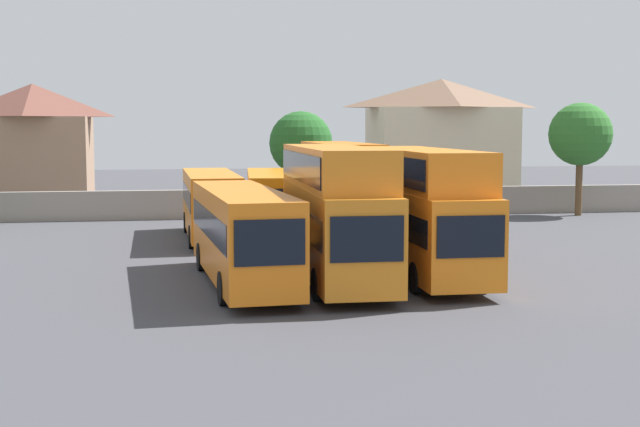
# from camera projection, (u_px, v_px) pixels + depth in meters

# --- Properties ---
(ground) EXTENTS (140.00, 140.00, 0.00)m
(ground) POSITION_uv_depth(u_px,v_px,m) (277.00, 226.00, 50.47)
(ground) COLOR #424247
(depot_boundary_wall) EXTENTS (56.00, 0.50, 1.80)m
(depot_boundary_wall) POSITION_uv_depth(u_px,v_px,m) (267.00, 203.00, 55.30)
(depot_boundary_wall) COLOR gray
(depot_boundary_wall) RESTS_ON ground
(bus_1) EXTENTS (3.19, 11.55, 3.45)m
(bus_1) POSITION_uv_depth(u_px,v_px,m) (242.00, 231.00, 31.65)
(bus_1) COLOR orange
(bus_1) RESTS_ON ground
(bus_2) EXTENTS (2.80, 11.50, 4.96)m
(bus_2) POSITION_uv_depth(u_px,v_px,m) (335.00, 206.00, 32.36)
(bus_2) COLOR orange
(bus_2) RESTS_ON ground
(bus_3) EXTENTS (2.71, 11.32, 4.85)m
(bus_3) POSITION_uv_depth(u_px,v_px,m) (422.00, 205.00, 33.55)
(bus_3) COLOR orange
(bus_3) RESTS_ON ground
(bus_4) EXTENTS (2.67, 10.61, 3.39)m
(bus_4) POSITION_uv_depth(u_px,v_px,m) (211.00, 201.00, 44.52)
(bus_4) COLOR orange
(bus_4) RESTS_ON ground
(bus_5) EXTENTS (3.34, 10.36, 3.38)m
(bus_5) POSITION_uv_depth(u_px,v_px,m) (273.00, 201.00, 44.94)
(bus_5) COLOR orange
(bus_5) RESTS_ON ground
(bus_6) EXTENTS (2.75, 11.25, 4.86)m
(bus_6) POSITION_uv_depth(u_px,v_px,m) (341.00, 183.00, 46.00)
(bus_6) COLOR orange
(bus_6) RESTS_ON ground
(house_terrace_left) EXTENTS (7.83, 6.38, 8.60)m
(house_terrace_left) POSITION_uv_depth(u_px,v_px,m) (34.00, 146.00, 60.02)
(house_terrace_left) COLOR #9E7A60
(house_terrace_left) RESTS_ON ground
(house_terrace_centre) EXTENTS (10.48, 6.32, 9.14)m
(house_terrace_centre) POSITION_uv_depth(u_px,v_px,m) (441.00, 141.00, 64.15)
(house_terrace_centre) COLOR beige
(house_terrace_centre) RESTS_ON ground
(tree_left_of_lot) EXTENTS (4.02, 4.02, 7.23)m
(tree_left_of_lot) POSITION_uv_depth(u_px,v_px,m) (580.00, 135.00, 56.21)
(tree_left_of_lot) COLOR brown
(tree_left_of_lot) RESTS_ON ground
(tree_behind_wall) EXTENTS (4.18, 4.18, 6.72)m
(tree_behind_wall) POSITION_uv_depth(u_px,v_px,m) (301.00, 143.00, 57.81)
(tree_behind_wall) COLOR brown
(tree_behind_wall) RESTS_ON ground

